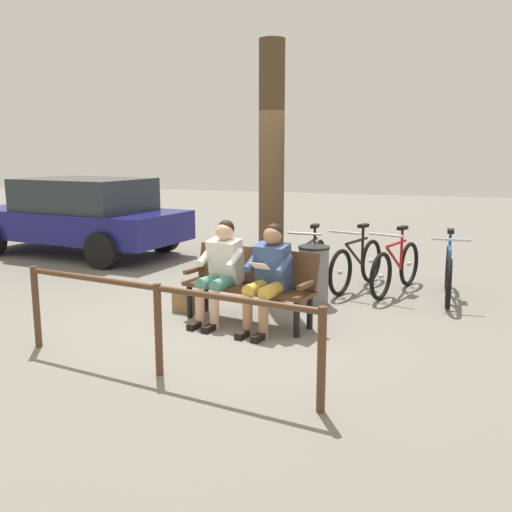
% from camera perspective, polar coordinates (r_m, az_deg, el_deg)
% --- Properties ---
extents(ground_plane, '(40.00, 40.00, 0.00)m').
position_cam_1_polar(ground_plane, '(6.69, -2.79, -6.87)').
color(ground_plane, slate).
extents(bench, '(1.66, 0.79, 0.87)m').
position_cam_1_polar(bench, '(6.67, -0.47, -2.40)').
color(bench, '#51331E').
rests_on(bench, ground).
extents(person_reading, '(0.54, 0.82, 1.20)m').
position_cam_1_polar(person_reading, '(6.34, 1.29, -1.63)').
color(person_reading, '#334772').
rests_on(person_reading, ground).
extents(person_companion, '(0.54, 0.82, 1.20)m').
position_cam_1_polar(person_companion, '(6.67, -3.53, -1.04)').
color(person_companion, white).
rests_on(person_companion, ground).
extents(handbag, '(0.31, 0.17, 0.24)m').
position_cam_1_polar(handbag, '(7.20, -7.15, -4.66)').
color(handbag, olive).
rests_on(handbag, ground).
extents(tree_trunk, '(0.33, 0.33, 3.38)m').
position_cam_1_polar(tree_trunk, '(7.49, 1.57, 8.19)').
color(tree_trunk, '#4C3823').
rests_on(tree_trunk, ground).
extents(litter_bin, '(0.42, 0.42, 0.77)m').
position_cam_1_polar(litter_bin, '(7.53, 5.79, -1.88)').
color(litter_bin, slate).
rests_on(litter_bin, ground).
extents(bicycle_black, '(0.48, 1.68, 0.94)m').
position_cam_1_polar(bicycle_black, '(8.15, 18.76, -1.62)').
color(bicycle_black, black).
rests_on(bicycle_black, ground).
extents(bicycle_blue, '(0.64, 1.62, 0.94)m').
position_cam_1_polar(bicycle_blue, '(8.29, 13.87, -1.15)').
color(bicycle_blue, black).
rests_on(bicycle_blue, ground).
extents(bicycle_green, '(0.63, 1.62, 0.94)m').
position_cam_1_polar(bicycle_green, '(8.41, 10.07, -0.84)').
color(bicycle_green, black).
rests_on(bicycle_green, ground).
extents(bicycle_red, '(0.48, 1.68, 0.94)m').
position_cam_1_polar(bicycle_red, '(8.26, 5.57, -0.94)').
color(bicycle_red, black).
rests_on(bicycle_red, ground).
extents(railing_fence, '(3.16, 0.60, 0.85)m').
position_cam_1_polar(railing_fence, '(5.15, -9.84, -5.51)').
color(railing_fence, '#51331E').
rests_on(railing_fence, ground).
extents(parked_car, '(4.40, 2.44, 1.47)m').
position_cam_1_polar(parked_car, '(11.47, -17.23, 4.00)').
color(parked_car, navy).
rests_on(parked_car, ground).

